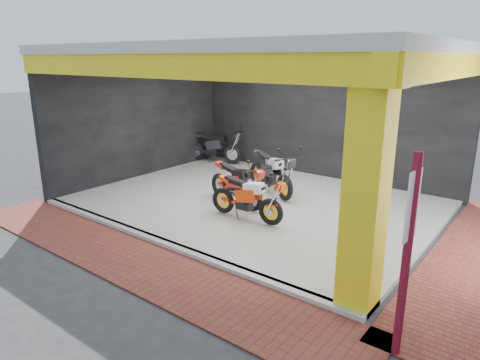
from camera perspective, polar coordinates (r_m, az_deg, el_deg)
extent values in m
plane|color=#2D2D30|center=(9.00, -5.38, -6.52)|extent=(80.00, 80.00, 0.00)
cube|color=silver|center=(10.43, 2.13, -2.96)|extent=(8.00, 6.00, 0.10)
cube|color=beige|center=(9.86, 2.35, 16.94)|extent=(8.40, 6.40, 0.20)
cube|color=black|center=(12.63, 10.52, 8.06)|extent=(8.20, 0.20, 3.50)
cube|color=black|center=(12.80, -13.02, 8.03)|extent=(0.20, 6.20, 3.50)
cube|color=yellow|center=(5.88, 16.48, -1.32)|extent=(0.50, 0.50, 3.50)
cube|color=yellow|center=(7.62, -11.34, 14.69)|extent=(8.40, 0.30, 0.40)
cube|color=yellow|center=(8.21, 26.38, 13.46)|extent=(0.30, 6.40, 0.40)
cube|color=silver|center=(8.33, -10.22, -8.26)|extent=(8.00, 0.20, 0.10)
cube|color=brown|center=(7.90, -14.45, -10.21)|extent=(9.00, 1.40, 0.03)
cube|color=brown|center=(8.78, 28.85, -9.05)|extent=(1.40, 7.00, 0.03)
cylinder|color=maroon|center=(5.22, 21.27, -9.93)|extent=(0.10, 0.10, 2.49)
cube|color=white|center=(4.99, 22.02, -3.19)|extent=(0.04, 0.35, 0.80)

